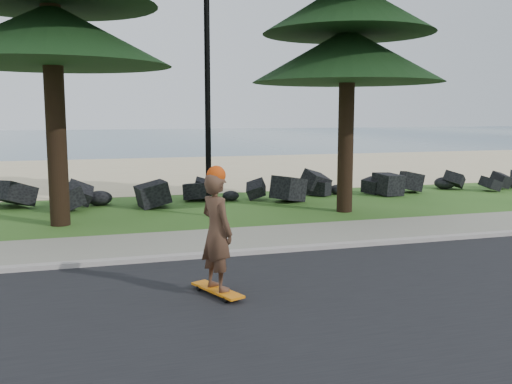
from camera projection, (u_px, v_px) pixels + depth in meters
ground at (243, 244)px, 11.16m from camera, size 160.00×160.00×0.00m
road at (341, 324)px, 6.89m from camera, size 160.00×7.00×0.02m
kerb at (256, 252)px, 10.30m from camera, size 160.00×0.20×0.10m
sidewalk at (240, 239)px, 11.35m from camera, size 160.00×2.00×0.08m
beach_sand at (156, 171)px, 24.92m from camera, size 160.00×15.00×0.01m
ocean at (114, 137)px, 59.57m from camera, size 160.00×58.00×0.01m
seawall_boulders at (192, 201)px, 16.48m from camera, size 60.00×2.40×1.10m
lamp_post at (207, 46)px, 13.63m from camera, size 0.25×0.14×8.14m
skateboarder at (217, 232)px, 7.82m from camera, size 0.59×0.99×1.82m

